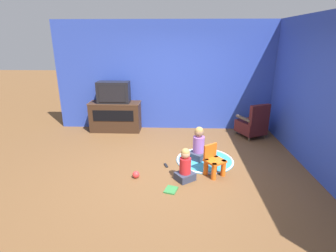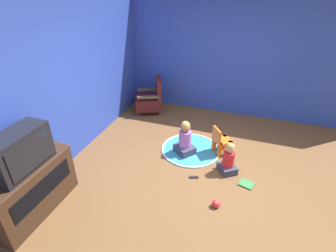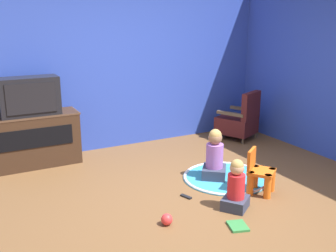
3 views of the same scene
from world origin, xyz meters
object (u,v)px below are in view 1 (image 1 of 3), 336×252
(black_armchair, at_px, (252,124))
(yellow_kid_chair, at_px, (214,163))
(television, at_px, (114,92))
(child_watching_left, at_px, (199,145))
(remote_control, at_px, (166,165))
(child_watching_center, at_px, (185,166))
(toy_ball, at_px, (136,175))
(tv_cabinet, at_px, (116,116))
(book, at_px, (171,190))

(black_armchair, xyz_separation_m, yellow_kid_chair, (-1.15, -1.88, -0.10))
(television, distance_m, black_armchair, 3.46)
(television, relative_size, black_armchair, 0.93)
(child_watching_left, bearing_deg, remote_control, 156.56)
(yellow_kid_chair, bearing_deg, remote_control, 125.19)
(television, xyz_separation_m, child_watching_center, (1.72, -2.39, -0.76))
(child_watching_center, bearing_deg, television, 90.06)
(child_watching_left, xyz_separation_m, toy_ball, (-1.12, -0.79, -0.23))
(tv_cabinet, relative_size, remote_control, 8.18)
(television, xyz_separation_m, toy_ball, (0.88, -2.36, -0.95))
(television, bearing_deg, toy_ball, -69.49)
(tv_cabinet, distance_m, remote_control, 2.41)
(television, relative_size, book, 3.02)
(book, bearing_deg, yellow_kid_chair, -36.02)
(child_watching_left, height_order, toy_ball, child_watching_left)
(black_armchair, xyz_separation_m, book, (-1.88, -2.42, -0.31))
(tv_cabinet, xyz_separation_m, remote_control, (1.38, -1.94, -0.38))
(child_watching_center, distance_m, book, 0.47)
(child_watching_left, bearing_deg, book, -165.33)
(tv_cabinet, relative_size, child_watching_center, 2.22)
(tv_cabinet, distance_m, child_watching_left, 2.57)
(television, bearing_deg, book, -61.33)
(tv_cabinet, bearing_deg, child_watching_left, -38.60)
(tv_cabinet, height_order, toy_ball, tv_cabinet)
(child_watching_left, distance_m, child_watching_center, 0.88)
(television, distance_m, toy_ball, 2.69)
(book, bearing_deg, child_watching_left, -6.15)
(tv_cabinet, bearing_deg, book, -61.63)
(yellow_kid_chair, distance_m, book, 0.93)
(toy_ball, bearing_deg, tv_cabinet, 110.23)
(yellow_kid_chair, height_order, child_watching_center, child_watching_center)
(television, distance_m, remote_control, 2.55)
(toy_ball, bearing_deg, child_watching_left, 35.32)
(tv_cabinet, relative_size, toy_ball, 10.64)
(child_watching_center, height_order, remote_control, child_watching_center)
(tv_cabinet, distance_m, book, 3.17)
(book, bearing_deg, child_watching_center, -15.90)
(black_armchair, distance_m, remote_control, 2.57)
(tv_cabinet, height_order, child_watching_center, tv_cabinet)
(book, bearing_deg, remote_control, 25.39)
(remote_control, bearing_deg, book, 169.47)
(black_armchair, bearing_deg, tv_cabinet, -30.22)
(tv_cabinet, distance_m, yellow_kid_chair, 3.15)
(toy_ball, bearing_deg, book, -31.58)
(black_armchair, relative_size, child_watching_center, 1.47)
(black_armchair, height_order, book, black_armchair)
(toy_ball, bearing_deg, black_armchair, 39.37)
(child_watching_left, relative_size, toy_ball, 5.56)
(tv_cabinet, relative_size, child_watching_left, 1.92)
(yellow_kid_chair, relative_size, book, 2.06)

